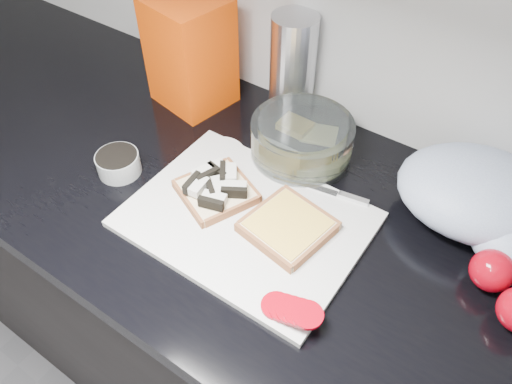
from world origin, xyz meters
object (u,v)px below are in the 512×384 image
(bread_bag, at_px, (191,52))
(cutting_board, at_px, (246,220))
(steel_canister, at_px, (292,68))
(glass_bowl, at_px, (302,141))

(bread_bag, bearing_deg, cutting_board, -26.44)
(steel_canister, bearing_deg, bread_bag, -158.64)
(glass_bowl, bearing_deg, steel_canister, 130.23)
(glass_bowl, height_order, bread_bag, bread_bag)
(glass_bowl, bearing_deg, bread_bag, 173.97)
(cutting_board, distance_m, glass_bowl, 0.20)
(cutting_board, xyz_separation_m, glass_bowl, (-0.01, 0.20, 0.03))
(cutting_board, height_order, glass_bowl, glass_bowl)
(glass_bowl, relative_size, bread_bag, 0.85)
(bread_bag, relative_size, steel_canister, 1.05)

